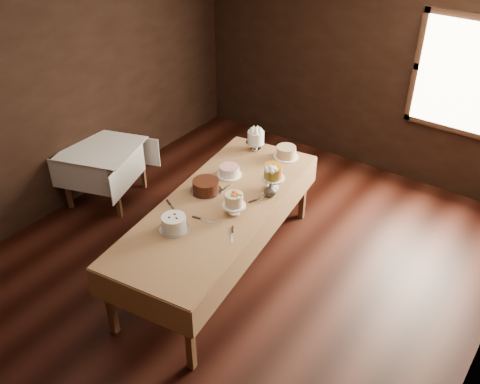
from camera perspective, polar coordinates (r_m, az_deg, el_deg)
name	(u,v)px	position (r m, az deg, el deg)	size (l,w,h in m)	color
floor	(229,272)	(5.85, -1.16, -8.63)	(5.00, 6.00, 0.01)	black
ceiling	(225,11)	(4.46, -1.59, 18.87)	(5.00, 6.00, 0.01)	beige
wall_back	(363,68)	(7.39, 13.12, 12.84)	(5.00, 0.02, 2.80)	black
wall_left	(58,99)	(6.67, -19.05, 9.49)	(0.02, 6.00, 2.80)	black
window	(465,77)	(6.92, 23.06, 11.32)	(1.10, 0.05, 1.30)	#FFEABF
display_table	(219,209)	(5.43, -2.30, -1.85)	(1.43, 2.86, 0.85)	#492C1B
side_table	(102,154)	(6.87, -14.64, 4.02)	(1.12, 1.12, 0.74)	#492C1B
cake_meringue	(256,141)	(6.29, 1.70, 5.50)	(0.24, 0.24, 0.25)	silver
cake_speckled	(286,152)	(6.18, 4.98, 4.27)	(0.29, 0.29, 0.14)	white
cake_lattice	(229,171)	(5.82, -1.15, 2.24)	(0.30, 0.30, 0.10)	white
cake_caramel	(273,178)	(5.58, 3.55, 1.53)	(0.25, 0.25, 0.29)	white
cake_chocolate	(206,186)	(5.55, -3.70, 0.61)	(0.39, 0.39, 0.13)	silver
cake_flowers	(234,205)	(5.20, -0.64, -1.37)	(0.25, 0.25, 0.24)	white
cake_swirl	(174,223)	(5.05, -7.11, -3.39)	(0.30, 0.30, 0.15)	silver
cake_server_a	(207,221)	(5.16, -3.55, -3.13)	(0.24, 0.03, 0.01)	silver
cake_server_b	(232,237)	(4.95, -0.85, -4.90)	(0.24, 0.03, 0.01)	silver
cake_server_c	(227,187)	(5.65, -1.40, 0.58)	(0.24, 0.03, 0.01)	silver
cake_server_d	(262,198)	(5.48, 2.40, -0.62)	(0.24, 0.03, 0.01)	silver
cake_server_e	(173,208)	(5.36, -7.23, -1.75)	(0.24, 0.03, 0.01)	silver
flower_vase	(270,190)	(5.48, 3.26, 0.21)	(0.13, 0.13, 0.14)	#2D2823
flower_bouquet	(271,175)	(5.38, 3.33, 1.89)	(0.14, 0.14, 0.20)	white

